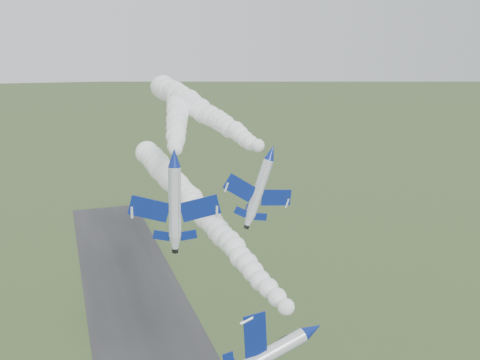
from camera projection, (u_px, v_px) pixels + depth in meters
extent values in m
cylinder|color=silver|center=(312.00, 330.00, 51.05)|extent=(2.35, 7.74, 1.70)
cone|color=navy|center=(341.00, 355.00, 46.78)|extent=(1.87, 2.13, 1.70)
cone|color=silver|center=(289.00, 309.00, 55.15)|extent=(1.84, 1.77, 1.70)
cylinder|color=black|center=(284.00, 305.00, 55.96)|extent=(0.91, 0.62, 0.86)
ellipsoid|color=black|center=(328.00, 337.00, 49.46)|extent=(1.36, 2.70, 1.14)
cube|color=navy|center=(300.00, 304.00, 50.71)|extent=(1.55, 2.29, 4.02)
cube|color=navy|center=(313.00, 349.00, 52.59)|extent=(1.55, 2.29, 4.02)
cube|color=navy|center=(289.00, 301.00, 53.93)|extent=(0.71, 1.05, 1.76)
cube|color=navy|center=(296.00, 324.00, 54.93)|extent=(0.71, 1.05, 1.76)
cube|color=navy|center=(303.00, 308.00, 54.59)|extent=(2.05, 1.61, 0.70)
cylinder|color=silver|center=(174.00, 158.00, 63.13)|extent=(3.45, 8.71, 1.56)
cone|color=navy|center=(174.00, 168.00, 57.90)|extent=(2.03, 2.54, 1.56)
cone|color=silver|center=(175.00, 150.00, 68.16)|extent=(1.94, 2.14, 1.56)
cylinder|color=black|center=(175.00, 148.00, 69.14)|extent=(0.91, 0.78, 0.79)
ellipsoid|color=black|center=(174.00, 157.00, 60.86)|extent=(1.68, 3.10, 1.04)
cube|color=navy|center=(149.00, 158.00, 63.63)|extent=(5.13, 3.45, 0.24)
cube|color=navy|center=(200.00, 158.00, 64.28)|extent=(5.13, 3.45, 0.24)
cube|color=navy|center=(162.00, 151.00, 67.10)|extent=(2.24, 1.55, 0.14)
cube|color=navy|center=(188.00, 151.00, 67.44)|extent=(2.24, 1.55, 0.14)
cube|color=navy|center=(175.00, 141.00, 66.72)|extent=(0.53, 1.63, 2.25)
cylinder|color=silver|center=(271.00, 153.00, 67.54)|extent=(1.71, 7.39, 1.68)
cone|color=navy|center=(286.00, 160.00, 63.25)|extent=(1.68, 1.94, 1.68)
cone|color=silver|center=(259.00, 147.00, 71.66)|extent=(1.68, 1.59, 1.68)
cylinder|color=black|center=(256.00, 146.00, 72.47)|extent=(0.85, 0.53, 0.85)
ellipsoid|color=black|center=(278.00, 152.00, 65.73)|extent=(1.13, 2.54, 1.12)
cube|color=navy|center=(250.00, 147.00, 67.21)|extent=(3.87, 2.13, 1.43)
cube|color=navy|center=(287.00, 158.00, 69.18)|extent=(3.87, 2.13, 1.43)
cube|color=navy|center=(251.00, 145.00, 70.41)|extent=(1.70, 0.97, 0.66)
cube|color=navy|center=(270.00, 151.00, 71.46)|extent=(1.70, 0.97, 0.66)
cube|color=navy|center=(264.00, 140.00, 70.60)|extent=(0.74, 1.41, 1.86)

